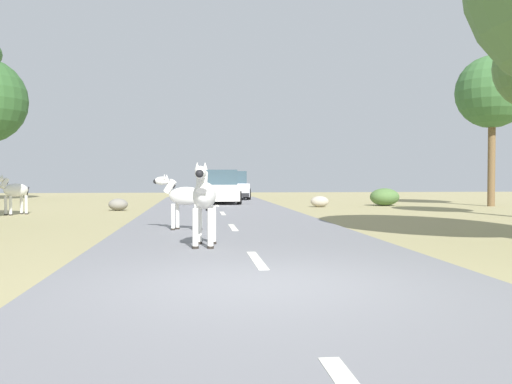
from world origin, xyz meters
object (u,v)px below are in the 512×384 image
(car_0, at_px, (220,188))
(tree_1, at_px, (492,93))
(zebra_3, at_px, (184,197))
(car_1, at_px, (232,186))
(bush_1, at_px, (385,197))
(rock_1, at_px, (118,205))
(zebra_0, at_px, (204,197))
(zebra_1, at_px, (14,191))
(rock_2, at_px, (320,202))

(car_0, height_order, tree_1, tree_1)
(zebra_3, relative_size, tree_1, 0.20)
(tree_1, bearing_deg, car_0, 165.33)
(car_1, bearing_deg, tree_1, 142.50)
(bush_1, relative_size, rock_1, 1.79)
(zebra_0, xyz_separation_m, car_0, (1.09, 18.36, -0.18))
(zebra_1, xyz_separation_m, tree_1, (21.02, 4.11, 4.59))
(zebra_1, height_order, car_1, car_1)
(car_0, xyz_separation_m, bush_1, (8.02, -2.37, -0.42))
(zebra_0, relative_size, zebra_3, 1.21)
(zebra_3, relative_size, rock_1, 1.79)
(bush_1, bearing_deg, car_1, 130.10)
(car_1, xyz_separation_m, rock_2, (3.54, -9.20, -0.59))
(zebra_3, relative_size, rock_2, 1.66)
(car_0, relative_size, rock_2, 5.04)
(rock_1, bearing_deg, bush_1, 12.27)
(rock_2, bearing_deg, rock_1, -168.52)
(car_1, height_order, rock_1, car_1)
(zebra_3, relative_size, bush_1, 0.99)
(bush_1, height_order, rock_1, bush_1)
(zebra_0, height_order, bush_1, zebra_0)
(car_1, distance_m, tree_1, 15.89)
(zebra_0, distance_m, car_1, 24.39)
(bush_1, relative_size, rock_2, 1.67)
(zebra_3, distance_m, bush_1, 15.66)
(tree_1, bearing_deg, zebra_1, -168.93)
(zebra_3, bearing_deg, car_1, 17.98)
(zebra_3, height_order, bush_1, zebra_3)
(car_0, xyz_separation_m, rock_2, (4.56, -3.26, -0.59))
(zebra_3, bearing_deg, zebra_0, -147.36)
(zebra_1, xyz_separation_m, rock_2, (12.57, 4.26, -0.65))
(zebra_3, bearing_deg, rock_2, -2.94)
(tree_1, bearing_deg, bush_1, 168.30)
(rock_1, bearing_deg, zebra_1, -145.26)
(zebra_0, bearing_deg, zebra_1, -51.67)
(zebra_1, distance_m, bush_1, 16.85)
(rock_1, bearing_deg, car_1, 63.32)
(zebra_3, distance_m, rock_2, 13.04)
(car_0, xyz_separation_m, tree_1, (13.00, -3.40, 4.65))
(zebra_0, xyz_separation_m, zebra_1, (-6.92, 10.84, -0.11))
(zebra_1, bearing_deg, zebra_0, 156.87)
(zebra_0, bearing_deg, car_0, -87.64)
(zebra_3, xyz_separation_m, tree_1, (14.57, 11.35, 4.60))
(car_0, relative_size, car_1, 1.00)
(zebra_0, relative_size, rock_1, 2.16)
(bush_1, bearing_deg, zebra_3, -127.76)
(rock_1, relative_size, rock_2, 0.93)
(zebra_1, distance_m, tree_1, 21.90)
(zebra_1, distance_m, car_0, 10.99)
(zebra_3, distance_m, car_0, 14.83)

